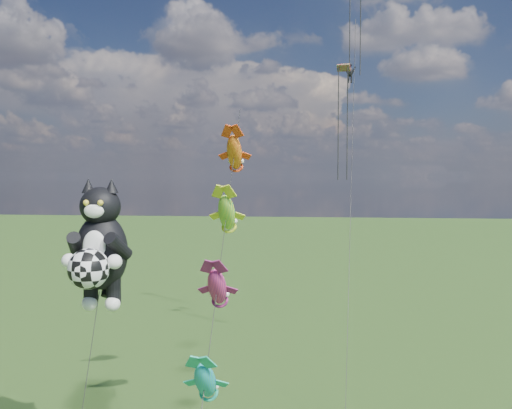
# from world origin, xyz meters

# --- Properties ---
(cat_kite_rig) EXTENTS (2.52, 4.12, 12.15)m
(cat_kite_rig) POSITION_xyz_m (1.75, -0.44, 9.33)
(cat_kite_rig) COLOR brown
(cat_kite_rig) RESTS_ON ground
(fish_windsock_rig) EXTENTS (1.11, 15.97, 16.04)m
(fish_windsock_rig) POSITION_xyz_m (6.51, 2.01, 9.00)
(fish_windsock_rig) COLOR brown
(fish_windsock_rig) RESTS_ON ground
(parafoil_rig) EXTENTS (2.05, 17.54, 27.62)m
(parafoil_rig) POSITION_xyz_m (12.81, 18.04, 19.94)
(parafoil_rig) COLOR brown
(parafoil_rig) RESTS_ON ground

